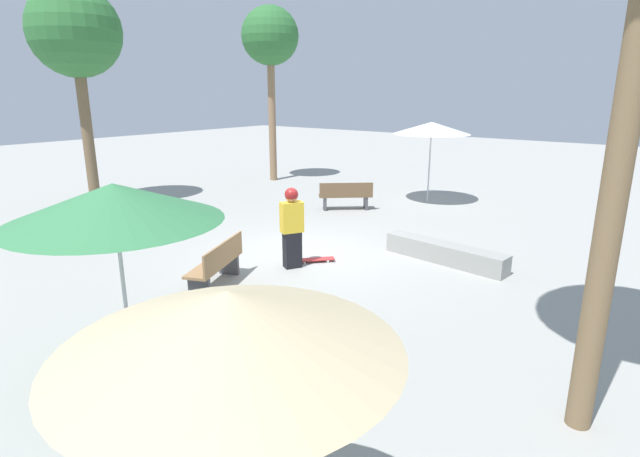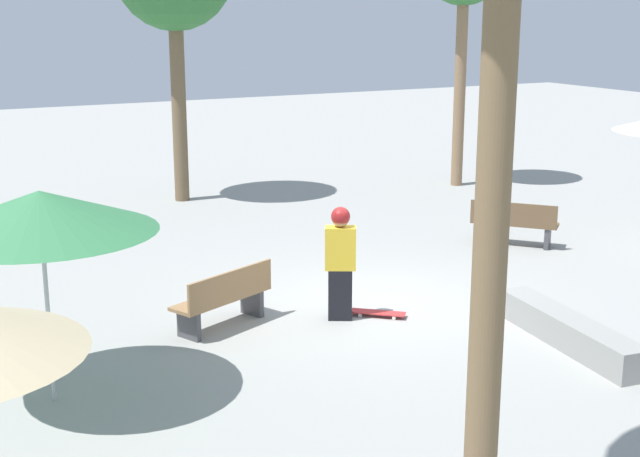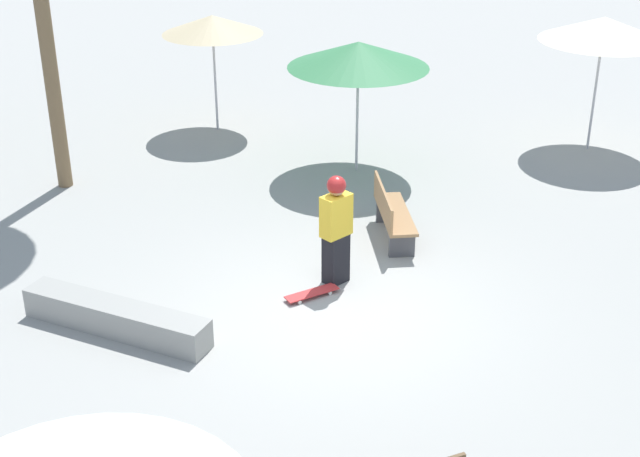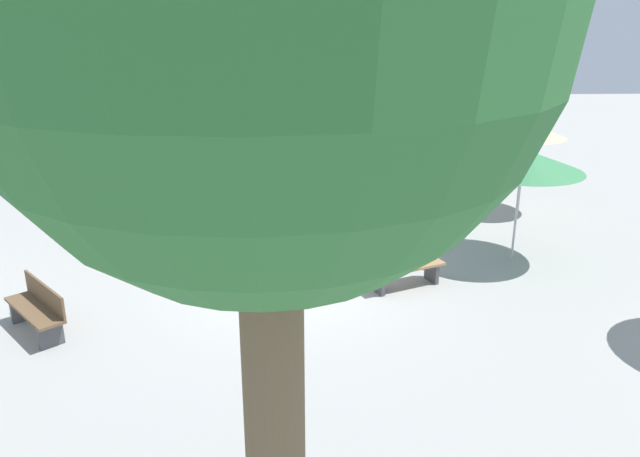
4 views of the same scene
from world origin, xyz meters
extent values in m
plane|color=#9E9E99|center=(0.00, 0.00, 0.00)|extent=(60.00, 60.00, 0.00)
cube|color=black|center=(0.29, -0.75, 0.37)|extent=(0.38, 0.42, 0.75)
cube|color=yellow|center=(0.29, -0.75, 1.06)|extent=(0.42, 0.50, 0.62)
sphere|color=tan|center=(0.29, -0.75, 1.49)|extent=(0.24, 0.24, 0.24)
sphere|color=maroon|center=(0.29, -0.75, 1.52)|extent=(0.27, 0.27, 0.27)
cube|color=red|center=(0.48, -0.22, 0.06)|extent=(0.68, 0.73, 0.02)
cylinder|color=silver|center=(0.58, 0.02, 0.03)|extent=(0.06, 0.06, 0.05)
cylinder|color=silver|center=(0.71, -0.09, 0.03)|extent=(0.06, 0.06, 0.05)
cylinder|color=silver|center=(0.25, -0.35, 0.03)|extent=(0.06, 0.06, 0.05)
cylinder|color=silver|center=(0.38, -0.46, 0.03)|extent=(0.06, 0.06, 0.05)
cube|color=gray|center=(2.64, 1.43, 0.20)|extent=(2.74, 0.76, 0.41)
cube|color=#47474C|center=(0.06, -2.96, 0.20)|extent=(0.39, 0.23, 0.40)
cube|color=#47474C|center=(-0.44, -1.82, 0.20)|extent=(0.39, 0.23, 0.40)
cube|color=#9E754C|center=(-0.19, -2.39, 0.42)|extent=(1.04, 1.64, 0.05)
cube|color=#9E754C|center=(-0.01, -2.31, 0.65)|extent=(0.68, 1.48, 0.40)
cube|color=#47474C|center=(-2.26, 3.73, 0.20)|extent=(0.32, 0.35, 0.40)
cube|color=#47474C|center=(-1.32, 4.55, 0.20)|extent=(0.32, 0.35, 0.40)
cube|color=brown|center=(-1.79, 4.14, 0.42)|extent=(1.49, 1.39, 0.05)
cube|color=brown|center=(-1.65, 3.99, 0.65)|extent=(1.23, 1.08, 0.40)
cylinder|color=#B7B7BC|center=(-0.24, 6.57, 1.21)|extent=(0.05, 0.05, 2.42)
cone|color=white|center=(-0.24, 6.57, 2.37)|extent=(2.40, 2.40, 0.37)
cone|color=#C6B289|center=(4.62, -6.31, 2.23)|extent=(2.06, 2.06, 0.38)
cylinder|color=#B7B7BC|center=(1.18, -4.98, 1.15)|extent=(0.05, 0.05, 2.29)
cone|color=#387F4C|center=(1.18, -4.98, 2.22)|extent=(2.56, 2.56, 0.46)
cylinder|color=brown|center=(6.01, -2.65, 3.31)|extent=(0.26, 0.26, 6.63)
cylinder|color=brown|center=(-8.51, -0.11, 2.38)|extent=(0.33, 0.33, 4.77)
sphere|color=#2D6B33|center=(-8.51, -0.11, 5.17)|extent=(2.65, 2.65, 2.65)
cylinder|color=#896B4C|center=(-7.03, 6.62, 2.58)|extent=(0.28, 0.28, 5.15)
sphere|color=#2D6B33|center=(-7.03, 6.62, 5.48)|extent=(2.16, 2.16, 2.16)
camera|label=1|loc=(6.62, -8.06, 3.50)|focal=28.00mm
camera|label=2|loc=(10.97, -6.64, 4.39)|focal=50.00mm
camera|label=3|loc=(-2.99, 10.10, 6.33)|focal=50.00mm
camera|label=4|loc=(-11.36, -0.24, 5.12)|focal=35.00mm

